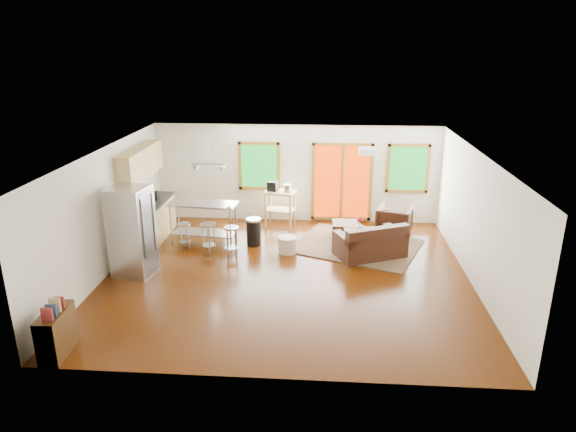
# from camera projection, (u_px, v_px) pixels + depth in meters

# --- Properties ---
(floor) EXTENTS (7.50, 7.00, 0.02)m
(floor) POSITION_uv_depth(u_px,v_px,m) (287.00, 275.00, 10.75)
(floor) COLOR #311301
(floor) RESTS_ON ground
(ceiling) EXTENTS (7.50, 7.00, 0.02)m
(ceiling) POSITION_uv_depth(u_px,v_px,m) (287.00, 152.00, 9.91)
(ceiling) COLOR white
(ceiling) RESTS_ON ground
(back_wall) EXTENTS (7.50, 0.02, 2.60)m
(back_wall) POSITION_uv_depth(u_px,v_px,m) (297.00, 174.00, 13.64)
(back_wall) COLOR silver
(back_wall) RESTS_ON ground
(left_wall) EXTENTS (0.02, 7.00, 2.60)m
(left_wall) POSITION_uv_depth(u_px,v_px,m) (106.00, 212.00, 10.59)
(left_wall) COLOR silver
(left_wall) RESTS_ON ground
(right_wall) EXTENTS (0.02, 7.00, 2.60)m
(right_wall) POSITION_uv_depth(u_px,v_px,m) (477.00, 221.00, 10.07)
(right_wall) COLOR silver
(right_wall) RESTS_ON ground
(front_wall) EXTENTS (7.50, 0.02, 2.60)m
(front_wall) POSITION_uv_depth(u_px,v_px,m) (268.00, 299.00, 7.02)
(front_wall) COLOR silver
(front_wall) RESTS_ON ground
(window_left) EXTENTS (1.10, 0.05, 1.30)m
(window_left) POSITION_uv_depth(u_px,v_px,m) (259.00, 166.00, 13.60)
(window_left) COLOR #0E5018
(window_left) RESTS_ON back_wall
(french_doors) EXTENTS (1.60, 0.05, 2.10)m
(french_doors) POSITION_uv_depth(u_px,v_px,m) (342.00, 182.00, 13.58)
(french_doors) COLOR #A42A04
(french_doors) RESTS_ON back_wall
(window_right) EXTENTS (1.10, 0.05, 1.30)m
(window_right) POSITION_uv_depth(u_px,v_px,m) (408.00, 169.00, 13.33)
(window_right) COLOR #0E5018
(window_right) RESTS_ON back_wall
(rug) EXTENTS (3.42, 3.06, 0.03)m
(rug) POSITION_uv_depth(u_px,v_px,m) (356.00, 246.00, 12.24)
(rug) COLOR #465939
(rug) RESTS_ON floor
(loveseat) EXTENTS (1.71, 1.39, 0.80)m
(loveseat) POSITION_uv_depth(u_px,v_px,m) (371.00, 244.00, 11.54)
(loveseat) COLOR black
(loveseat) RESTS_ON floor
(coffee_table) EXTENTS (1.05, 0.69, 0.40)m
(coffee_table) POSITION_uv_depth(u_px,v_px,m) (366.00, 233.00, 12.11)
(coffee_table) COLOR #311C09
(coffee_table) RESTS_ON floor
(armchair) EXTENTS (1.00, 0.97, 0.83)m
(armchair) POSITION_uv_depth(u_px,v_px,m) (395.00, 219.00, 12.84)
(armchair) COLOR black
(armchair) RESTS_ON floor
(ottoman) EXTENTS (0.62, 0.62, 0.41)m
(ottoman) POSITION_uv_depth(u_px,v_px,m) (345.00, 230.00, 12.68)
(ottoman) COLOR black
(ottoman) RESTS_ON floor
(pouf) EXTENTS (0.52, 0.52, 0.38)m
(pouf) POSITION_uv_depth(u_px,v_px,m) (287.00, 245.00, 11.83)
(pouf) COLOR silver
(pouf) RESTS_ON floor
(vase) EXTENTS (0.22, 0.23, 0.33)m
(vase) POSITION_uv_depth(u_px,v_px,m) (359.00, 225.00, 12.10)
(vase) COLOR silver
(vase) RESTS_ON coffee_table
(book) EXTENTS (0.19, 0.09, 0.26)m
(book) POSITION_uv_depth(u_px,v_px,m) (379.00, 224.00, 12.16)
(book) COLOR maroon
(book) RESTS_ON coffee_table
(cabinets) EXTENTS (0.64, 2.24, 2.30)m
(cabinets) POSITION_uv_depth(u_px,v_px,m) (147.00, 205.00, 12.30)
(cabinets) COLOR tan
(cabinets) RESTS_ON floor
(refrigerator) EXTENTS (0.85, 0.83, 1.88)m
(refrigerator) POSITION_uv_depth(u_px,v_px,m) (132.00, 231.00, 10.52)
(refrigerator) COLOR #B7BABC
(refrigerator) RESTS_ON floor
(island) EXTENTS (1.66, 0.79, 1.02)m
(island) POSITION_uv_depth(u_px,v_px,m) (203.00, 216.00, 12.23)
(island) COLOR #B7BABC
(island) RESTS_ON floor
(cup) EXTENTS (0.12, 0.09, 0.11)m
(cup) POSITION_uv_depth(u_px,v_px,m) (229.00, 208.00, 11.76)
(cup) COLOR white
(cup) RESTS_ON island
(bar_stool_a) EXTENTS (0.37, 0.37, 0.63)m
(bar_stool_a) POSITION_uv_depth(u_px,v_px,m) (184.00, 230.00, 11.94)
(bar_stool_a) COLOR #B7BABC
(bar_stool_a) RESTS_ON floor
(bar_stool_b) EXTENTS (0.47, 0.47, 0.75)m
(bar_stool_b) POSITION_uv_depth(u_px,v_px,m) (208.00, 232.00, 11.61)
(bar_stool_b) COLOR #B7BABC
(bar_stool_b) RESTS_ON floor
(bar_stool_c) EXTENTS (0.42, 0.42, 0.72)m
(bar_stool_c) POSITION_uv_depth(u_px,v_px,m) (231.00, 235.00, 11.48)
(bar_stool_c) COLOR #B7BABC
(bar_stool_c) RESTS_ON floor
(trash_can) EXTENTS (0.46, 0.46, 0.66)m
(trash_can) POSITION_uv_depth(u_px,v_px,m) (254.00, 232.00, 12.24)
(trash_can) COLOR black
(trash_can) RESTS_ON floor
(kitchen_cart) EXTENTS (0.87, 0.66, 1.20)m
(kitchen_cart) POSITION_uv_depth(u_px,v_px,m) (279.00, 196.00, 13.35)
(kitchen_cart) COLOR tan
(kitchen_cart) RESTS_ON floor
(bookshelf) EXTENTS (0.37, 0.84, 0.96)m
(bookshelf) POSITION_uv_depth(u_px,v_px,m) (57.00, 332.00, 7.93)
(bookshelf) COLOR #311C09
(bookshelf) RESTS_ON floor
(ceiling_flush) EXTENTS (0.35, 0.35, 0.12)m
(ceiling_flush) POSITION_uv_depth(u_px,v_px,m) (368.00, 151.00, 10.39)
(ceiling_flush) COLOR white
(ceiling_flush) RESTS_ON ceiling
(pendant_light) EXTENTS (0.80, 0.18, 0.79)m
(pendant_light) POSITION_uv_depth(u_px,v_px,m) (209.00, 168.00, 11.68)
(pendant_light) COLOR gray
(pendant_light) RESTS_ON ceiling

